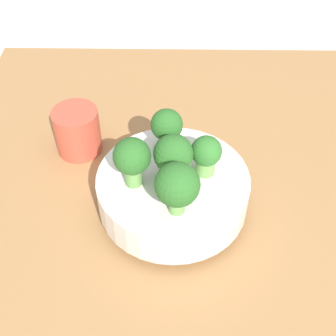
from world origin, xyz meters
TOP-DOWN VIEW (x-y plane):
  - ground_plane at (0.00, 0.00)m, footprint 6.00×6.00m
  - table at (0.00, 0.00)m, footprint 0.89×0.79m
  - bowl at (0.03, -0.00)m, footprint 0.23×0.23m
  - broccoli_floret_back at (0.02, 0.05)m, footprint 0.05×0.05m
  - broccoli_floret_right at (0.10, 0.01)m, footprint 0.06×0.06m
  - broccoli_floret_center at (0.03, -0.00)m, footprint 0.06×0.06m
  - broccoli_floret_front at (0.05, -0.06)m, footprint 0.05×0.05m
  - broccoli_floret_left at (-0.03, -0.01)m, footprint 0.05×0.05m
  - cup at (-0.10, -0.17)m, footprint 0.08×0.08m

SIDE VIEW (x-z plane):
  - ground_plane at x=0.00m, z-range 0.00..0.00m
  - table at x=0.00m, z-range 0.00..0.03m
  - bowl at x=0.03m, z-range 0.04..0.11m
  - cup at x=-0.10m, z-range 0.03..0.12m
  - broccoli_floret_back at x=0.02m, z-range 0.11..0.17m
  - broccoli_floret_left at x=-0.03m, z-range 0.11..0.19m
  - broccoli_floret_center at x=0.03m, z-range 0.11..0.19m
  - broccoli_floret_front at x=0.05m, z-range 0.11..0.19m
  - broccoli_floret_right at x=0.10m, z-range 0.11..0.20m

